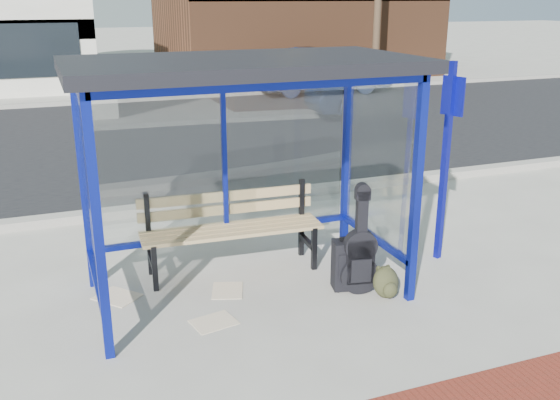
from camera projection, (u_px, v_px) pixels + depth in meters
name	position (u px, v px, depth m)	size (l,w,h in m)	color
ground	(248.00, 292.00, 6.57)	(120.00, 120.00, 0.00)	#B2ADA0
curb_near	(186.00, 205.00, 9.12)	(60.00, 0.25, 0.12)	gray
street_asphalt	(134.00, 138.00, 13.67)	(60.00, 10.00, 0.00)	black
curb_far	(107.00, 101.00, 18.17)	(60.00, 0.25, 0.12)	gray
far_sidewalk	(101.00, 94.00, 19.87)	(60.00, 4.00, 0.01)	#B2ADA0
bus_shelter	(242.00, 94.00, 5.99)	(3.30, 1.80, 2.42)	navy
bench	(231.00, 225.00, 6.96)	(2.03, 0.60, 0.95)	black
guitar_bag	(360.00, 256.00, 6.44)	(0.43, 0.20, 1.12)	black
suitcase	(349.00, 265.00, 6.57)	(0.38, 0.28, 0.59)	black
backpack	(386.00, 283.00, 6.41)	(0.29, 0.26, 0.33)	#2A2B18
sign_post	(446.00, 152.00, 7.04)	(0.14, 0.28, 2.30)	#0D1195
newspaper_a	(117.00, 297.00, 6.46)	(0.43, 0.34, 0.01)	white
newspaper_b	(214.00, 322.00, 5.95)	(0.40, 0.32, 0.01)	white
newspaper_c	(228.00, 290.00, 6.59)	(0.40, 0.32, 0.01)	white
parked_car	(322.00, 71.00, 19.76)	(1.50, 4.31, 1.42)	#1A2649
fire_hydrant	(394.00, 71.00, 22.37)	(0.34, 0.23, 0.77)	#AA0C11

